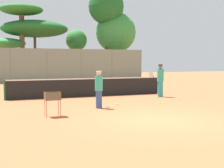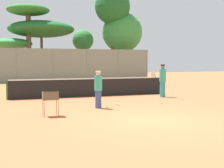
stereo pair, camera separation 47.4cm
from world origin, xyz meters
The scene contains 17 objects.
ground_plane centered at (0.00, 0.00, 0.00)m, with size 80.00×80.00×0.00m, color #B7663D.
tennis_net centered at (0.00, 7.72, 0.56)m, with size 9.28×0.10×1.07m.
back_fence centered at (0.00, 20.82, 1.62)m, with size 20.36×0.08×3.25m.
tree_0 centered at (8.74, 24.59, 5.36)m, with size 4.66×4.66×7.71m.
tree_1 centered at (7.34, 24.08, 8.13)m, with size 4.00×4.00×10.19m.
tree_2 centered at (-3.63, 25.40, 3.88)m, with size 4.43×4.43×4.45m.
tree_3 centered at (-0.47, 25.30, 5.49)m, with size 7.12×7.12×6.39m.
tree_4 centered at (-1.92, 24.30, 7.02)m, with size 4.40×4.40×7.88m.
tree_5 centered at (4.52, 26.56, 4.40)m, with size 2.49×2.49×5.74m.
player_white_outfit centered at (-0.93, 3.38, 0.84)m, with size 0.42×0.85×1.62m.
player_red_cap centered at (3.79, 6.15, 0.96)m, with size 0.94×0.38×1.86m.
ball_cart centered at (-3.22, 2.09, 0.69)m, with size 0.56×0.41×0.92m.
tennis_ball_0 centered at (0.16, 4.05, 0.03)m, with size 0.07×0.07×0.07m, color #D1E54C.
tennis_ball_1 centered at (4.25, 4.78, 0.03)m, with size 0.07×0.07×0.07m, color #D1E54C.
tennis_ball_2 centered at (0.21, 3.90, 0.03)m, with size 0.07×0.07×0.07m, color #D1E54C.
tennis_ball_3 centered at (2.34, 3.66, 0.03)m, with size 0.07×0.07×0.07m, color #D1E54C.
parked_car centered at (4.62, 23.18, 0.66)m, with size 4.20×1.70×1.60m.
Camera 1 is at (-5.45, -9.33, 2.06)m, focal length 50.00 mm.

